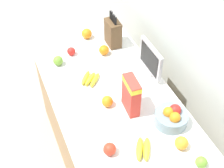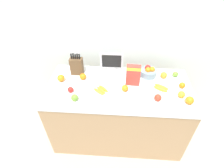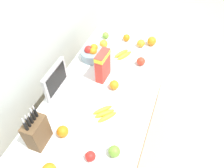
% 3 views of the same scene
% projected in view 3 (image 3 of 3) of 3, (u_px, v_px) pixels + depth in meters
% --- Properties ---
extents(ground_plane, '(14.00, 14.00, 0.00)m').
position_uv_depth(ground_plane, '(106.00, 146.00, 2.36)').
color(ground_plane, '#B2A899').
extents(wall_back, '(9.00, 0.06, 2.60)m').
position_uv_depth(wall_back, '(21.00, 32.00, 1.56)').
color(wall_back, silver).
rests_on(wall_back, ground_plane).
extents(counter, '(1.68, 0.80, 0.89)m').
position_uv_depth(counter, '(105.00, 123.00, 2.03)').
color(counter, tan).
rests_on(counter, ground_plane).
extents(knife_block, '(0.15, 0.09, 0.33)m').
position_uv_depth(knife_block, '(37.00, 132.00, 1.34)').
color(knife_block, brown).
rests_on(knife_block, counter).
extents(small_monitor, '(0.29, 0.03, 0.24)m').
position_uv_depth(small_monitor, '(56.00, 80.00, 1.63)').
color(small_monitor, '#B7B7BC').
rests_on(small_monitor, counter).
extents(cereal_box, '(0.16, 0.08, 0.25)m').
position_uv_depth(cereal_box, '(103.00, 65.00, 1.73)').
color(cereal_box, red).
rests_on(cereal_box, counter).
extents(fruit_bowl, '(0.21, 0.21, 0.13)m').
position_uv_depth(fruit_bowl, '(92.00, 53.00, 1.96)').
color(fruit_bowl, gray).
rests_on(fruit_bowl, counter).
extents(banana_bunch_left, '(0.18, 0.15, 0.04)m').
position_uv_depth(banana_bunch_left, '(123.00, 54.00, 2.01)').
color(banana_bunch_left, yellow).
rests_on(banana_bunch_left, counter).
extents(banana_bunch_right, '(0.18, 0.18, 0.03)m').
position_uv_depth(banana_bunch_right, '(105.00, 113.00, 1.55)').
color(banana_bunch_right, yellow).
rests_on(banana_bunch_right, counter).
extents(apple_middle, '(0.07, 0.07, 0.07)m').
position_uv_depth(apple_middle, '(114.00, 151.00, 1.33)').
color(apple_middle, '#6B9E33').
rests_on(apple_middle, counter).
extents(apple_rear, '(0.07, 0.07, 0.07)m').
position_uv_depth(apple_rear, '(90.00, 156.00, 1.32)').
color(apple_rear, red).
rests_on(apple_rear, counter).
extents(apple_leftmost, '(0.07, 0.07, 0.07)m').
position_uv_depth(apple_leftmost, '(106.00, 35.00, 2.19)').
color(apple_leftmost, '#6B9E33').
rests_on(apple_leftmost, counter).
extents(apple_front, '(0.08, 0.08, 0.08)m').
position_uv_depth(apple_front, '(141.00, 61.00, 1.91)').
color(apple_front, red).
rests_on(apple_front, counter).
extents(orange_by_cereal, '(0.08, 0.08, 0.08)m').
position_uv_depth(orange_by_cereal, '(141.00, 43.00, 2.09)').
color(orange_by_cereal, orange).
rests_on(orange_by_cereal, counter).
extents(orange_mid_right, '(0.08, 0.08, 0.08)m').
position_uv_depth(orange_mid_right, '(63.00, 131.00, 1.43)').
color(orange_mid_right, orange).
rests_on(orange_mid_right, counter).
extents(orange_mid_left, '(0.09, 0.09, 0.09)m').
position_uv_depth(orange_mid_left, '(152.00, 41.00, 2.11)').
color(orange_mid_left, orange).
rests_on(orange_mid_left, counter).
extents(orange_front_right, '(0.08, 0.08, 0.08)m').
position_uv_depth(orange_front_right, '(104.00, 44.00, 2.08)').
color(orange_front_right, orange).
rests_on(orange_front_right, counter).
extents(orange_front_center, '(0.07, 0.07, 0.07)m').
position_uv_depth(orange_front_center, '(126.00, 38.00, 2.16)').
color(orange_front_center, orange).
rests_on(orange_front_center, counter).
extents(orange_back_center, '(0.08, 0.08, 0.08)m').
position_uv_depth(orange_back_center, '(114.00, 85.00, 1.72)').
color(orange_back_center, orange).
rests_on(orange_back_center, counter).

